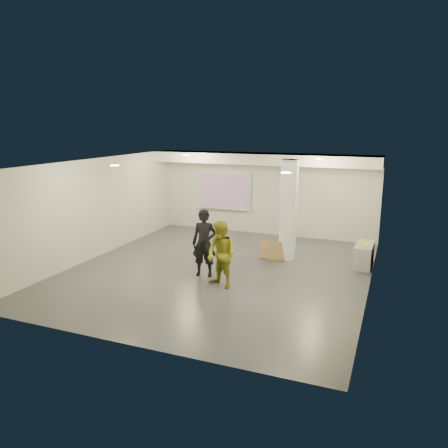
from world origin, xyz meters
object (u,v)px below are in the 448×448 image
at_px(projection_screen, 225,191).
at_px(man, 221,255).
at_px(woman, 204,243).
at_px(credenza, 364,255).
at_px(column, 288,210).

xyz_separation_m(projection_screen, man, (2.13, -5.56, -0.69)).
relative_size(projection_screen, man, 1.25).
height_order(woman, man, woman).
height_order(projection_screen, woman, projection_screen).
bearing_deg(credenza, column, -175.92).
relative_size(woman, man, 1.08).
xyz_separation_m(column, man, (-0.97, -2.91, -0.66)).
distance_m(projection_screen, credenza, 6.03).
bearing_deg(man, woman, 164.51).
relative_size(projection_screen, woman, 1.16).
xyz_separation_m(credenza, man, (-3.19, -3.00, 0.51)).
height_order(credenza, man, man).
xyz_separation_m(column, projection_screen, (-3.10, 2.65, 0.03)).
bearing_deg(man, credenza, 66.67).
xyz_separation_m(woman, man, (0.73, -0.59, -0.07)).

